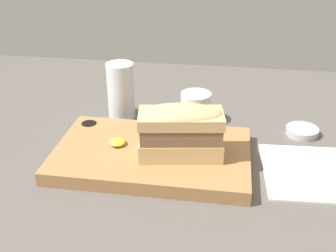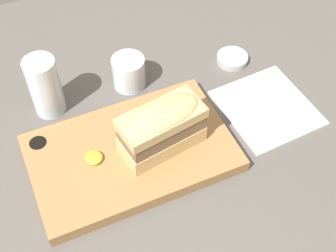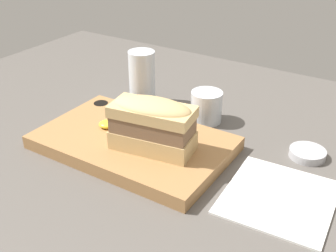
{
  "view_description": "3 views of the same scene",
  "coord_description": "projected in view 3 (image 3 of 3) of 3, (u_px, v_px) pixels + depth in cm",
  "views": [
    {
      "loc": [
        6.98,
        -70.9,
        45.49
      ],
      "look_at": [
        -3.58,
        -2.66,
        9.51
      ],
      "focal_mm": 45.0,
      "sensor_mm": 36.0,
      "label": 1
    },
    {
      "loc": [
        -20.87,
        -52.15,
        73.9
      ],
      "look_at": [
        0.44,
        -4.21,
        8.99
      ],
      "focal_mm": 50.0,
      "sensor_mm": 36.0,
      "label": 2
    },
    {
      "loc": [
        37.12,
        -59.38,
        45.92
      ],
      "look_at": [
        1.85,
        -3.74,
        9.8
      ],
      "focal_mm": 45.0,
      "sensor_mm": 36.0,
      "label": 3
    }
  ],
  "objects": [
    {
      "name": "dining_table",
      "position": [
        170.0,
        155.0,
        0.83
      ],
      "size": [
        144.49,
        107.0,
        2.0
      ],
      "color": "#56514C",
      "rests_on": "ground"
    },
    {
      "name": "serving_board",
      "position": [
        133.0,
        142.0,
        0.83
      ],
      "size": [
        36.96,
        23.05,
        2.71
      ],
      "color": "#9E7042",
      "rests_on": "dining_table"
    },
    {
      "name": "sandwich",
      "position": [
        152.0,
        123.0,
        0.76
      ],
      "size": [
        16.06,
        9.37,
        10.02
      ],
      "rotation": [
        0.0,
        0.0,
        0.16
      ],
      "color": "tan",
      "rests_on": "serving_board"
    },
    {
      "name": "mustard_dollop",
      "position": [
        107.0,
        124.0,
        0.85
      ],
      "size": [
        3.19,
        3.19,
        1.28
      ],
      "color": "yellow",
      "rests_on": "serving_board"
    },
    {
      "name": "water_glass",
      "position": [
        142.0,
        81.0,
        0.99
      ],
      "size": [
        6.18,
        6.18,
        12.89
      ],
      "color": "silver",
      "rests_on": "dining_table"
    },
    {
      "name": "wine_glass",
      "position": [
        206.0,
        108.0,
        0.92
      ],
      "size": [
        6.86,
        6.86,
        6.9
      ],
      "color": "silver",
      "rests_on": "dining_table"
    },
    {
      "name": "napkin",
      "position": [
        279.0,
        197.0,
        0.69
      ],
      "size": [
        18.21,
        19.28,
        0.4
      ],
      "rotation": [
        0.0,
        0.0,
        0.06
      ],
      "color": "white",
      "rests_on": "dining_table"
    },
    {
      "name": "condiment_dish",
      "position": [
        307.0,
        153.0,
        0.8
      ],
      "size": [
        6.87,
        6.87,
        1.55
      ],
      "color": "#B2B2B7",
      "rests_on": "dining_table"
    }
  ]
}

